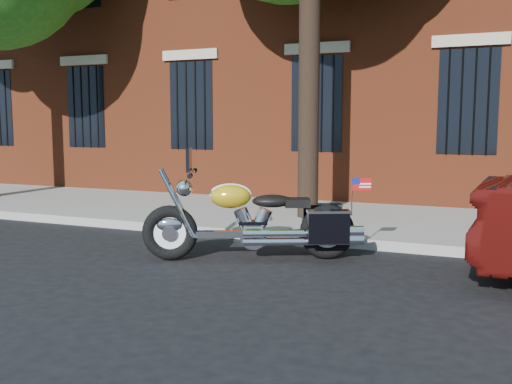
% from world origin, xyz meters
% --- Properties ---
extents(ground, '(120.00, 120.00, 0.00)m').
position_xyz_m(ground, '(0.00, 0.00, 0.00)').
color(ground, black).
rests_on(ground, ground).
extents(curb, '(40.00, 0.16, 0.15)m').
position_xyz_m(curb, '(0.00, 1.38, 0.07)').
color(curb, gray).
rests_on(curb, ground).
extents(sidewalk, '(40.00, 3.60, 0.15)m').
position_xyz_m(sidewalk, '(0.00, 3.26, 0.07)').
color(sidewalk, gray).
rests_on(sidewalk, ground).
extents(motorcycle, '(2.83, 1.56, 1.47)m').
position_xyz_m(motorcycle, '(0.70, 0.17, 0.50)').
color(motorcycle, black).
rests_on(motorcycle, ground).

